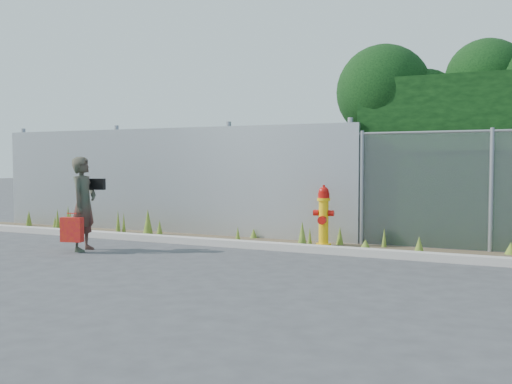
{
  "coord_description": "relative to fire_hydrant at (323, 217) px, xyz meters",
  "views": [
    {
      "loc": [
        3.62,
        -7.05,
        1.49
      ],
      "look_at": [
        -0.3,
        1.4,
        1.0
      ],
      "focal_mm": 40.0,
      "sensor_mm": 36.0,
      "label": 1
    }
  ],
  "objects": [
    {
      "name": "ground",
      "position": [
        -0.5,
        -2.5,
        -0.53
      ],
      "size": [
        80.0,
        80.0,
        0.0
      ],
      "primitive_type": "plane",
      "color": "#3C3C3F",
      "rests_on": "ground"
    },
    {
      "name": "curb",
      "position": [
        -0.5,
        -0.7,
        -0.47
      ],
      "size": [
        16.0,
        0.22,
        0.12
      ],
      "primitive_type": "cube",
      "color": "#AFA69E",
      "rests_on": "ground"
    },
    {
      "name": "weed_strip",
      "position": [
        -0.35,
        -0.07,
        -0.41
      ],
      "size": [
        16.0,
        1.34,
        0.54
      ],
      "color": "#4F3F2D",
      "rests_on": "ground"
    },
    {
      "name": "corrugated_fence",
      "position": [
        -3.75,
        0.51,
        0.57
      ],
      "size": [
        8.5,
        0.21,
        2.3
      ],
      "color": "#A4A6AB",
      "rests_on": "ground"
    },
    {
      "name": "fire_hydrant",
      "position": [
        0.0,
        0.0,
        0.0
      ],
      "size": [
        0.36,
        0.33,
        1.09
      ],
      "rotation": [
        0.0,
        0.0,
        0.12
      ],
      "color": "yellow",
      "rests_on": "ground"
    },
    {
      "name": "woman",
      "position": [
        -3.51,
        -2.13,
        0.26
      ],
      "size": [
        0.49,
        0.64,
        1.58
      ],
      "primitive_type": "imported",
      "rotation": [
        0.0,
        0.0,
        1.78
      ],
      "color": "#0E583C",
      "rests_on": "ground"
    },
    {
      "name": "red_tote_bag",
      "position": [
        -3.52,
        -2.4,
        -0.14
      ],
      "size": [
        0.36,
        0.13,
        0.48
      ],
      "rotation": [
        0.0,
        0.0,
        0.22
      ],
      "color": "#B60A1D"
    },
    {
      "name": "black_shoulder_bag",
      "position": [
        -3.43,
        -1.88,
        0.59
      ],
      "size": [
        0.25,
        0.11,
        0.19
      ],
      "rotation": [
        0.0,
        0.0,
        0.23
      ],
      "color": "black"
    }
  ]
}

